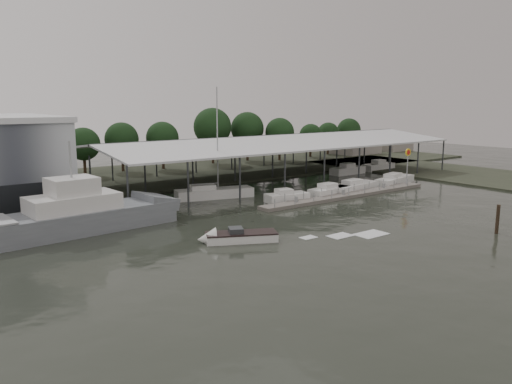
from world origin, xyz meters
TOP-DOWN VIEW (x-y plane):
  - ground at (0.00, 0.00)m, footprint 200.00×200.00m
  - land_strip_far at (0.00, 42.00)m, footprint 140.00×30.00m
  - land_strip_east at (45.00, 10.00)m, footprint 20.00×60.00m
  - covered_boat_shed at (17.00, 28.00)m, footprint 58.24×24.00m
  - floating_dock at (15.00, 10.00)m, footprint 28.00×2.00m
  - shell_fuel_sign at (27.00, 9.99)m, footprint 1.10×0.18m
  - distant_commercial_buildings at (59.03, 44.69)m, footprint 22.00×8.00m
  - grey_trawler at (-17.53, 13.39)m, footprint 18.04×6.24m
  - white_sailboat at (0.67, 19.79)m, footprint 10.17×5.10m
  - speedboat_underway at (-8.55, 1.69)m, footprint 16.70×9.16m
  - moored_cruiser_0 at (6.49, 12.32)m, footprint 5.62×3.17m
  - moored_cruiser_1 at (13.73, 12.13)m, footprint 6.76×2.85m
  - moored_cruiser_2 at (18.62, 12.28)m, footprint 8.69×3.35m
  - moored_cruiser_3 at (27.90, 12.76)m, footprint 8.92×3.93m
  - horizon_tree_line at (23.50, 47.66)m, footprint 66.93×10.51m

SIDE VIEW (x-z plane):
  - ground at x=0.00m, z-range 0.00..0.00m
  - land_strip_far at x=0.00m, z-range -0.05..0.25m
  - land_strip_east at x=45.00m, z-range -0.05..0.25m
  - floating_dock at x=15.00m, z-range -0.50..0.90m
  - speedboat_underway at x=-8.55m, z-range -0.61..1.39m
  - moored_cruiser_0 at x=6.49m, z-range -0.24..1.46m
  - moored_cruiser_1 at x=13.73m, z-range -0.24..1.46m
  - moored_cruiser_3 at x=27.90m, z-range -0.24..1.46m
  - moored_cruiser_2 at x=18.62m, z-range -0.24..1.46m
  - white_sailboat at x=0.67m, z-range -6.36..7.67m
  - grey_trawler at x=-17.53m, z-range -2.84..6.00m
  - distant_commercial_buildings at x=59.03m, z-range -0.16..3.84m
  - shell_fuel_sign at x=27.00m, z-range 1.15..6.70m
  - horizon_tree_line at x=23.50m, z-range 0.60..11.49m
  - covered_boat_shed at x=17.00m, z-range 2.65..9.61m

